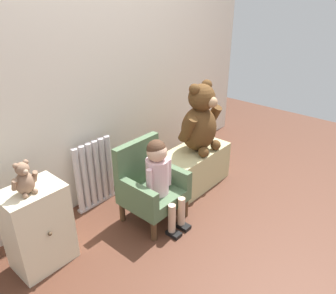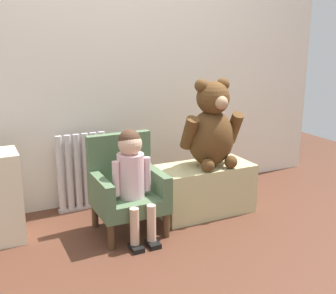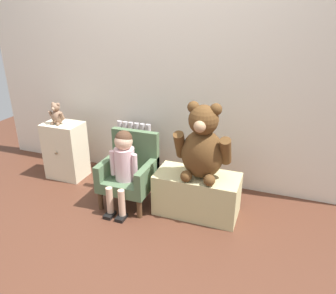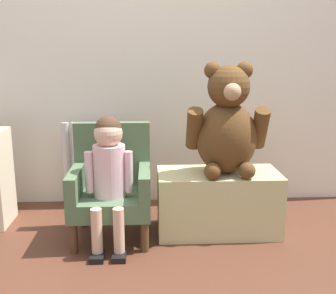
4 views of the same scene
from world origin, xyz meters
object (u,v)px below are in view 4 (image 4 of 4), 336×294
(child_armchair, at_px, (111,185))
(child_figure, at_px, (109,164))
(low_bench, at_px, (218,202))
(large_teddy_bear, at_px, (227,126))
(radiator, at_px, (91,165))

(child_armchair, distance_m, child_figure, 0.19)
(child_figure, distance_m, low_bench, 0.67)
(child_armchair, xyz_separation_m, large_teddy_bear, (0.64, -0.00, 0.33))
(child_armchair, bearing_deg, large_teddy_bear, -0.05)
(child_figure, relative_size, large_teddy_bear, 1.13)
(large_teddy_bear, bearing_deg, low_bench, 149.94)
(radiator, relative_size, child_figure, 0.82)
(low_bench, distance_m, large_teddy_bear, 0.45)
(low_bench, xyz_separation_m, large_teddy_bear, (0.04, -0.02, 0.45))
(radiator, height_order, large_teddy_bear, large_teddy_bear)
(child_armchair, height_order, child_figure, child_figure)
(radiator, xyz_separation_m, large_teddy_bear, (0.81, -0.46, 0.34))
(child_figure, relative_size, low_bench, 1.01)
(radiator, bearing_deg, child_figure, -72.98)
(child_armchair, bearing_deg, child_figure, -90.00)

